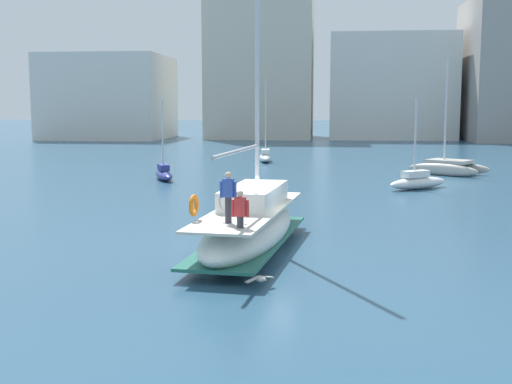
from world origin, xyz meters
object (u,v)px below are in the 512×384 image
object	(u,v)px
moored_sloop_far	(449,166)
seagull	(260,279)
moored_sloop_near	(418,181)
moored_cutter_left	(265,156)
main_sailboat	(250,224)
moored_catamaran	(164,173)

from	to	relation	value
moored_sloop_far	seagull	xyz separation A→B (m)	(-10.64, -31.66, -0.32)
moored_sloop_near	moored_cutter_left	world-z (taller)	moored_cutter_left
moored_sloop_near	moored_cutter_left	bearing A→B (deg)	121.14
main_sailboat	moored_sloop_near	distance (m)	19.65
main_sailboat	moored_sloop_near	bearing A→B (deg)	65.65
moored_sloop_far	seagull	bearing A→B (deg)	-108.58
main_sailboat	seagull	size ratio (longest dim) A/B	18.66
moored_sloop_far	moored_catamaran	bearing A→B (deg)	-164.08
main_sailboat	moored_cutter_left	world-z (taller)	main_sailboat
main_sailboat	moored_sloop_near	world-z (taller)	main_sailboat
main_sailboat	moored_catamaran	distance (m)	22.66
moored_sloop_near	moored_catamaran	world-z (taller)	moored_sloop_near
main_sailboat	moored_cutter_left	size ratio (longest dim) A/B	1.94
main_sailboat	moored_sloop_far	bearing A→B (deg)	66.71
main_sailboat	moored_cutter_left	xyz separation A→B (m)	(-2.90, 36.10, -0.40)
main_sailboat	moored_catamaran	bearing A→B (deg)	111.79
moored_cutter_left	seagull	xyz separation A→B (m)	(3.76, -41.05, -0.21)
main_sailboat	seagull	distance (m)	5.06
moored_sloop_far	main_sailboat	bearing A→B (deg)	-113.29
moored_catamaran	moored_cutter_left	distance (m)	16.05
moored_sloop_far	moored_catamaran	distance (m)	20.70
moored_sloop_near	moored_cutter_left	xyz separation A→B (m)	(-11.00, 18.21, 0.04)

